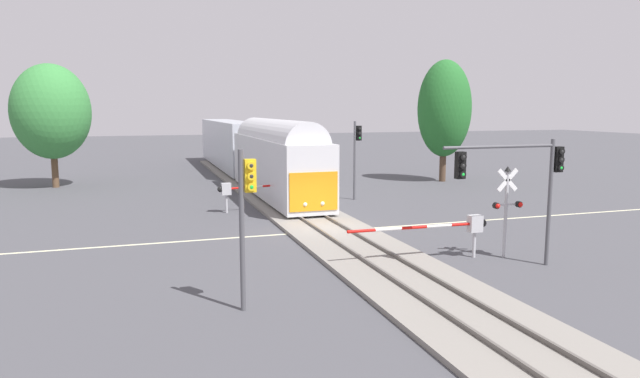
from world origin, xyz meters
name	(u,v)px	position (x,y,z in m)	size (l,w,h in m)	color
ground_plane	(328,231)	(0.00, 0.00, 0.00)	(220.00, 220.00, 0.00)	#47474C
road_centre_stripe	(328,231)	(0.00, 0.00, 0.00)	(44.00, 0.20, 0.01)	beige
railway_track	(328,229)	(0.00, 0.00, 0.10)	(4.40, 80.00, 0.32)	gray
commuter_train	(249,149)	(0.00, 21.36, 2.78)	(3.04, 40.67, 5.16)	silver
crossing_gate_near	(459,226)	(3.42, -6.71, 1.39)	(6.24, 0.40, 1.80)	#B7B7BC
crossing_signal_mast	(507,202)	(5.37, -7.13, 2.36)	(1.36, 0.44, 3.86)	#B2B2B7
crossing_gate_far	(238,189)	(-3.45, 6.71, 1.41)	(6.10, 0.40, 1.80)	#B7B7BC
traffic_signal_near_left	(246,204)	(-6.04, -9.99, 3.35)	(0.53, 0.38, 5.00)	#4C4C51
traffic_signal_far_side	(357,147)	(5.08, 9.01, 3.58)	(0.53, 0.38, 5.35)	#4C4C51
traffic_signal_near_right	(521,172)	(4.83, -8.63, 3.80)	(5.25, 0.38, 5.03)	#4C4C51
maple_right_background	(444,109)	(15.73, 15.88, 6.17)	(4.50, 4.50, 10.26)	#4C3828
pine_left_background	(51,112)	(-15.37, 21.97, 5.95)	(5.90, 5.90, 9.65)	brown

